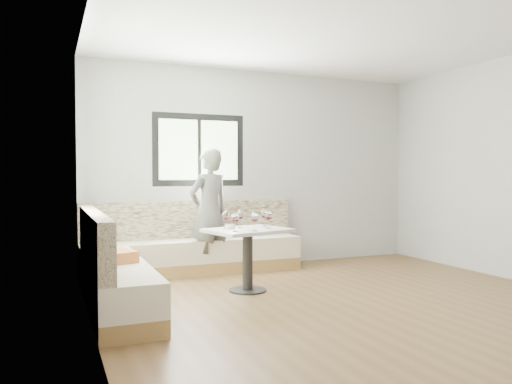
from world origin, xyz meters
The scene contains 11 objects.
room centered at (-0.08, 0.08, 1.41)m, with size 5.01×5.01×2.81m.
banquette centered at (-1.59, 1.63, 0.33)m, with size 2.90×2.80×0.95m.
table centered at (-0.78, 1.00, 0.53)m, with size 0.99×0.85×0.70m.
person centered at (-0.89, 2.08, 0.82)m, with size 0.60×0.39×1.65m, color #606059.
olive_ramekin centered at (-0.96, 1.07, 0.73)m, with size 0.11×0.11×0.04m.
wine_glass_a centered at (-1.01, 0.78, 0.84)m, with size 0.09×0.09×0.20m.
wine_glass_b centered at (-0.79, 0.77, 0.84)m, with size 0.09×0.09×0.20m.
wine_glass_c centered at (-0.55, 0.94, 0.84)m, with size 0.09×0.09×0.20m.
wine_glass_d centered at (-0.82, 1.13, 0.84)m, with size 0.09×0.09×0.20m.
wine_glass_e centered at (-0.49, 1.15, 0.84)m, with size 0.09×0.09×0.20m.
wine_glass_f centered at (-0.99, 1.11, 0.84)m, with size 0.09×0.09×0.20m.
Camera 1 is at (-2.84, -4.17, 1.31)m, focal length 35.00 mm.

